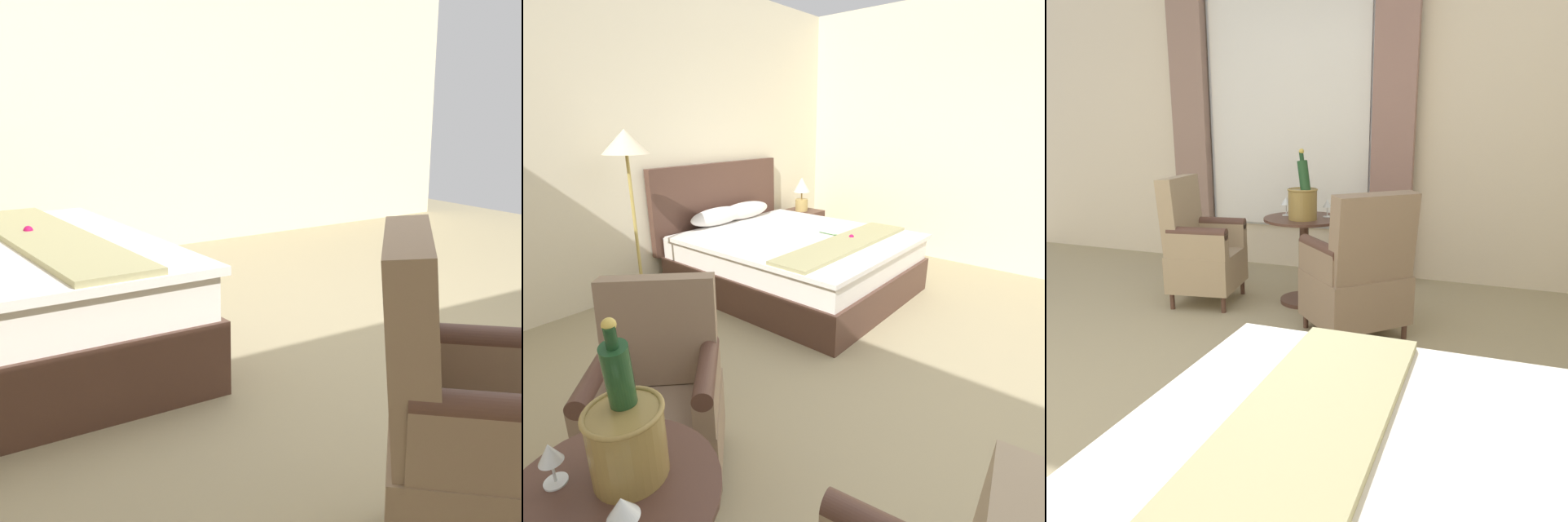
# 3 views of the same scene
# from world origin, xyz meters

# --- Properties ---
(ground_plane) EXTENTS (7.91, 7.91, 0.00)m
(ground_plane) POSITION_xyz_m (0.00, 0.00, 0.00)
(ground_plane) COLOR tan
(wall_far_side) EXTENTS (0.12, 6.53, 3.02)m
(wall_far_side) POSITION_xyz_m (2.92, 0.00, 1.51)
(wall_far_side) COLOR beige
(wall_far_side) RESTS_ON ground
(armchair_by_window) EXTENTS (0.80, 0.79, 0.97)m
(armchair_by_window) POSITION_xyz_m (-1.39, 1.07, 0.40)
(armchair_by_window) COLOR #4F3329
(armchair_by_window) RESTS_ON ground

